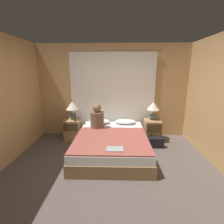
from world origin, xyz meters
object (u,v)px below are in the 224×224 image
Objects in this scene: nightstand_right at (152,130)px; lamp_left at (72,108)px; bed at (112,144)px; person_left_in_bed at (97,118)px; laptop_on_bed at (115,149)px; pillow_left at (100,121)px; beer_bottle_on_left_stand at (75,118)px; pillow_right at (125,122)px; lamp_right at (153,108)px; handbag_on_floor at (156,142)px; nightstand_left at (73,129)px.

nightstand_right is 1.21× the size of lamp_left.
person_left_in_bed is at bearing 130.47° from bed.
lamp_left reaches higher than laptop_on_bed.
pillow_left is (0.71, 0.05, -0.38)m from lamp_left.
beer_bottle_on_left_stand is 0.75× the size of laptop_on_bed.
nightstand_right is 0.74m from pillow_right.
person_left_in_bed is 1.28m from laptop_on_bed.
person_left_in_bed reaches higher than pillow_right.
pillow_left is 0.67m from beer_bottle_on_left_stand.
lamp_left is 1.91m from laptop_on_bed.
lamp_right is 1.10× the size of handbag_on_floor.
nightstand_right is 1.01× the size of pillow_left.
lamp_right is 0.75× the size of person_left_in_bed.
nightstand_left reaches higher than bed.
person_left_in_bed is 1.47× the size of handbag_on_floor.
beer_bottle_on_left_stand is at bearing 149.78° from bed.
lamp_left reaches higher than bed.
bed is 8.79× the size of beer_bottle_on_left_stand.
pillow_left is (-1.40, 0.11, 0.20)m from nightstand_right.
lamp_left is at bearing 90.00° from nightstand_left.
lamp_left is (-2.11, 0.06, 0.58)m from nightstand_right.
laptop_on_bed is (1.13, -1.49, -0.40)m from lamp_left.
nightstand_left is 0.74m from pillow_left.
lamp_left is at bearing 178.43° from nightstand_right.
bed is 4.26× the size of lamp_right.
person_left_in_bed is 0.59m from beer_bottle_on_left_stand.
laptop_on_bed is (-0.97, -1.49, -0.40)m from lamp_right.
beer_bottle_on_left_stand reaches higher than pillow_right.
beer_bottle_on_left_stand reaches higher than nightstand_left.
nightstand_left is 2.19m from lamp_right.
pillow_right is at bearing 26.45° from person_left_in_bed.
nightstand_left is 1.87× the size of laptop_on_bed.
lamp_left is 0.83× the size of pillow_right.
bed is 1.26m from nightstand_right.
pillow_right is (0.69, 0.00, 0.00)m from pillow_left.
laptop_on_bed is (1.03, -1.30, -0.19)m from beer_bottle_on_left_stand.
lamp_right is 0.83× the size of pillow_right.
lamp_right is at bearing 0.00° from lamp_left.
nightstand_right reaches higher than laptop_on_bed.
nightstand_right is at bearing -8.71° from pillow_right.
pillow_right is 2.47× the size of beer_bottle_on_left_stand.
nightstand_right is at bearing 32.89° from bed.
lamp_left is 0.77m from person_left_in_bed.
lamp_right is (2.11, 0.06, 0.58)m from nightstand_left.
pillow_left reaches higher than bed.
pillow_left is 1.32× the size of handbag_on_floor.
handbag_on_floor is at bearing 45.92° from laptop_on_bed.
beer_bottle_on_left_stand is (-0.58, 0.12, -0.03)m from person_left_in_bed.
handbag_on_floor is at bearing -36.04° from pillow_right.
pillow_right is (-0.71, 0.05, -0.38)m from lamp_right.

